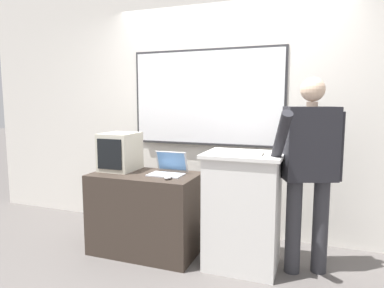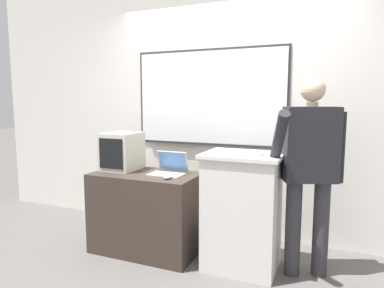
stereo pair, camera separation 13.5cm
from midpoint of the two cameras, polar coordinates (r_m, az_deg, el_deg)
name	(u,v)px [view 2 (the right image)]	position (r m, az deg, el deg)	size (l,w,h in m)	color
ground_plane	(185,280)	(3.03, 0.23, -21.80)	(30.00, 30.00, 0.00)	#5B5654
back_wall	(228,102)	(3.78, 7.13, 6.91)	(6.40, 0.17, 2.91)	silver
lectern_podium	(242,211)	(3.09, 9.59, -10.94)	(0.67, 0.53, 1.02)	silver
side_desk	(146,212)	(3.43, -6.46, -11.23)	(1.02, 0.57, 0.78)	#382D26
person_presenter	(310,164)	(2.99, 20.25, -3.12)	(0.60, 0.65, 1.66)	#333338
laptop	(170,167)	(3.28, -2.55, -3.87)	(0.32, 0.28, 0.21)	#B7BABF
wireless_keyboard	(238,153)	(2.91, 8.97, -1.51)	(0.41, 0.14, 0.02)	beige
computer_mouse_by_laptop	(168,177)	(3.06, -2.83, -5.55)	(0.06, 0.10, 0.03)	#BCBCC1
crt_monitor	(122,151)	(3.52, -10.51, -1.17)	(0.32, 0.38, 0.37)	beige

